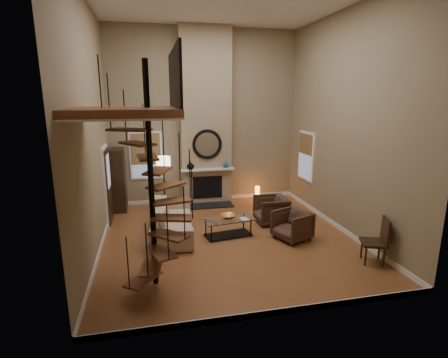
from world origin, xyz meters
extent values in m
cube|color=#A56435|center=(0.00, 0.00, -0.01)|extent=(6.00, 6.50, 0.01)
cube|color=#927D5E|center=(0.00, 3.25, 2.75)|extent=(6.00, 0.02, 5.50)
cube|color=#927D5E|center=(0.00, -3.25, 2.75)|extent=(6.00, 0.02, 5.50)
cube|color=#927D5E|center=(-3.00, 0.00, 2.75)|extent=(0.02, 6.50, 5.50)
cube|color=#927D5E|center=(3.00, 0.00, 2.75)|extent=(0.02, 6.50, 5.50)
cube|color=white|center=(0.00, 3.24, 0.06)|extent=(6.00, 0.02, 0.12)
cube|color=white|center=(0.00, -3.24, 0.06)|extent=(6.00, 0.02, 0.12)
cube|color=white|center=(-2.99, 0.00, 0.06)|extent=(0.02, 6.50, 0.12)
cube|color=white|center=(2.99, 0.00, 0.06)|extent=(0.02, 6.50, 0.12)
cube|color=#9E8767|center=(0.00, 3.06, 2.75)|extent=(1.60, 0.38, 5.50)
cube|color=black|center=(0.00, 2.57, 0.02)|extent=(1.50, 0.60, 0.04)
cube|color=black|center=(0.00, 2.86, 0.55)|extent=(0.95, 0.02, 0.72)
cube|color=white|center=(0.00, 2.78, 1.15)|extent=(1.70, 0.18, 0.06)
torus|color=black|center=(0.00, 2.84, 1.95)|extent=(0.94, 0.10, 0.94)
cylinder|color=white|center=(0.00, 2.85, 1.95)|extent=(0.80, 0.01, 0.80)
imported|color=black|center=(-0.55, 2.82, 1.30)|extent=(0.24, 0.24, 0.25)
imported|color=#185257|center=(0.60, 2.82, 1.28)|extent=(0.20, 0.20, 0.21)
cube|color=white|center=(-1.90, 3.23, 1.60)|extent=(1.02, 0.04, 1.52)
cube|color=#8C9EB2|center=(-1.90, 3.21, 1.60)|extent=(0.90, 0.01, 1.40)
cube|color=olive|center=(-1.90, 3.19, 1.81)|extent=(0.90, 0.01, 0.98)
cube|color=white|center=(2.98, 2.00, 1.60)|extent=(0.04, 1.02, 1.52)
cube|color=#8C9EB2|center=(2.96, 2.00, 1.60)|extent=(0.01, 0.90, 1.40)
cube|color=olive|center=(2.94, 2.00, 1.98)|extent=(0.01, 0.90, 0.63)
cube|color=white|center=(-2.97, 1.80, 1.05)|extent=(0.06, 1.05, 2.16)
cube|color=black|center=(-2.94, 1.80, 1.02)|extent=(0.05, 0.90, 2.05)
cube|color=#8C9EB2|center=(-2.90, 1.80, 1.45)|extent=(0.01, 0.60, 0.90)
cube|color=brown|center=(-2.15, -1.80, 3.18)|extent=(1.70, 2.20, 0.12)
cube|color=white|center=(-2.15, -1.80, 3.10)|extent=(1.70, 2.20, 0.03)
cube|color=black|center=(-1.33, -1.80, 3.71)|extent=(0.04, 2.20, 0.94)
cylinder|color=black|center=(-1.80, -1.80, 2.01)|extent=(0.10, 0.10, 4.02)
cube|color=brown|center=(-2.02, -2.08, 0.26)|extent=(0.71, 0.78, 0.04)
cylinder|color=black|center=(-2.24, -2.37, 0.73)|extent=(0.02, 0.02, 0.94)
cube|color=brown|center=(-1.86, -2.15, 0.52)|extent=(0.46, 0.77, 0.04)
cylinder|color=black|center=(-1.93, -2.51, 0.99)|extent=(0.02, 0.02, 0.94)
cube|color=brown|center=(-1.69, -2.14, 0.78)|extent=(0.55, 0.79, 0.04)
cylinder|color=black|center=(-1.58, -2.48, 1.25)|extent=(0.02, 0.02, 0.94)
cube|color=brown|center=(-1.54, -2.05, 1.04)|extent=(0.75, 0.74, 0.04)
cylinder|color=black|center=(-1.28, -2.30, 1.51)|extent=(0.02, 0.02, 0.94)
cube|color=brown|center=(-1.45, -1.90, 1.30)|extent=(0.79, 0.53, 0.04)
cylinder|color=black|center=(-1.11, -2.00, 1.77)|extent=(0.02, 0.02, 0.94)
cube|color=brown|center=(-1.45, -1.73, 1.56)|extent=(0.77, 0.48, 0.04)
cylinder|color=black|center=(-1.10, -1.65, 2.03)|extent=(0.02, 0.02, 0.94)
cube|color=brown|center=(-1.52, -1.57, 1.82)|extent=(0.77, 0.72, 0.04)
cylinder|color=black|center=(-1.25, -1.34, 2.29)|extent=(0.02, 0.02, 0.94)
cube|color=brown|center=(-1.67, -1.47, 2.08)|extent=(0.58, 0.79, 0.04)
cylinder|color=black|center=(-1.53, -1.13, 2.55)|extent=(0.02, 0.02, 0.94)
cube|color=brown|center=(-1.84, -1.44, 2.34)|extent=(0.41, 0.75, 0.04)
cylinder|color=black|center=(-1.88, -1.08, 2.81)|extent=(0.02, 0.02, 0.94)
cube|color=brown|center=(-2.00, -1.50, 2.60)|extent=(0.68, 0.79, 0.04)
cylinder|color=black|center=(-2.20, -1.20, 3.07)|extent=(0.02, 0.02, 0.94)
cube|color=brown|center=(-2.12, -1.63, 2.86)|extent=(0.80, 0.64, 0.04)
cylinder|color=black|center=(-2.44, -1.46, 3.33)|extent=(0.02, 0.02, 0.94)
cube|color=brown|center=(-2.16, -1.80, 3.12)|extent=(0.72, 0.34, 0.04)
cylinder|color=black|center=(-2.52, -1.80, 3.59)|extent=(0.02, 0.02, 0.94)
cube|color=black|center=(-2.74, 2.83, 0.95)|extent=(0.40, 0.85, 1.89)
imported|color=tan|center=(-1.32, 0.59, 0.40)|extent=(1.19, 2.59, 0.73)
imported|color=#482D21|center=(1.49, 0.77, 0.35)|extent=(0.86, 0.83, 0.77)
imported|color=#482D21|center=(1.59, -0.41, 0.35)|extent=(1.02, 1.00, 0.72)
cube|color=silver|center=(0.04, 0.09, 0.44)|extent=(1.33, 0.80, 0.02)
cube|color=black|center=(0.04, 0.09, 0.03)|extent=(1.21, 0.68, 0.02)
cylinder|color=black|center=(-0.44, -0.20, 0.22)|extent=(0.04, 0.04, 0.46)
cylinder|color=black|center=(0.59, -0.05, 0.22)|extent=(0.04, 0.04, 0.46)
cylinder|color=black|center=(-0.51, 0.23, 0.22)|extent=(0.04, 0.04, 0.46)
cylinder|color=black|center=(0.52, 0.39, 0.22)|extent=(0.04, 0.04, 0.46)
imported|color=orange|center=(0.04, 0.14, 0.50)|extent=(0.38, 0.38, 0.09)
imported|color=gray|center=(0.39, -0.06, 0.46)|extent=(0.23, 0.28, 0.02)
cylinder|color=black|center=(-1.41, 2.22, 0.01)|extent=(0.37, 0.37, 0.03)
cylinder|color=black|center=(-1.41, 2.22, 0.80)|extent=(0.04, 0.04, 1.59)
cylinder|color=#F2E5C6|center=(-1.41, 2.22, 1.55)|extent=(0.41, 0.41, 0.33)
cylinder|color=orange|center=(1.65, 2.73, 0.25)|extent=(0.15, 0.15, 0.53)
cube|color=black|center=(2.68, -1.95, 0.44)|extent=(0.63, 0.63, 0.06)
cube|color=black|center=(2.88, -2.02, 0.70)|extent=(0.21, 0.45, 0.58)
cylinder|color=black|center=(2.45, -2.05, 0.21)|extent=(0.05, 0.05, 0.47)
cylinder|color=black|center=(2.79, -2.18, 0.21)|extent=(0.05, 0.05, 0.47)
cylinder|color=black|center=(2.58, -1.72, 0.21)|extent=(0.05, 0.05, 0.47)
cylinder|color=black|center=(2.92, -1.85, 0.21)|extent=(0.05, 0.05, 0.47)
camera|label=1|loc=(-1.81, -7.79, 3.42)|focal=27.63mm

